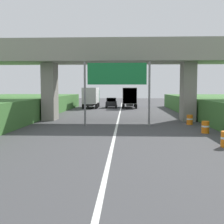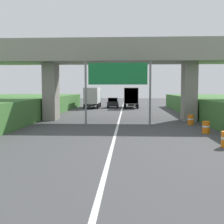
% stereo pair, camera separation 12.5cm
% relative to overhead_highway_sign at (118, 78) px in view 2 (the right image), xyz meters
% --- Properties ---
extents(lane_centre_stripe, '(0.20, 90.18, 0.01)m').
position_rel_overhead_highway_sign_xyz_m(lane_centre_stripe, '(0.00, -1.70, -4.20)').
color(lane_centre_stripe, white).
rests_on(lane_centre_stripe, ground).
extents(overpass_bridge, '(40.00, 4.80, 8.16)m').
position_rel_overhead_highway_sign_xyz_m(overpass_bridge, '(0.00, 4.58, 1.99)').
color(overpass_bridge, gray).
rests_on(overpass_bridge, ground).
extents(overhead_highway_sign, '(5.88, 0.18, 5.66)m').
position_rel_overhead_highway_sign_xyz_m(overhead_highway_sign, '(0.00, 0.00, 0.00)').
color(overhead_highway_sign, slate).
rests_on(overhead_highway_sign, ground).
extents(truck_green, '(2.44, 7.30, 3.44)m').
position_rel_overhead_highway_sign_xyz_m(truck_green, '(-5.04, 23.66, -2.28)').
color(truck_green, black).
rests_on(truck_green, ground).
extents(truck_blue, '(2.44, 7.30, 3.44)m').
position_rel_overhead_highway_sign_xyz_m(truck_blue, '(1.45, 24.19, -2.28)').
color(truck_blue, black).
rests_on(truck_blue, ground).
extents(car_black, '(1.86, 4.10, 1.72)m').
position_rel_overhead_highway_sign_xyz_m(car_black, '(-1.64, 24.25, -3.35)').
color(car_black, black).
rests_on(car_black, ground).
extents(construction_barrel_3, '(0.57, 0.57, 0.90)m').
position_rel_overhead_highway_sign_xyz_m(construction_barrel_3, '(6.69, -4.05, -3.75)').
color(construction_barrel_3, orange).
rests_on(construction_barrel_3, ground).
extents(construction_barrel_4, '(0.57, 0.57, 0.90)m').
position_rel_overhead_highway_sign_xyz_m(construction_barrel_4, '(6.66, 1.12, -3.75)').
color(construction_barrel_4, orange).
rests_on(construction_barrel_4, ground).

